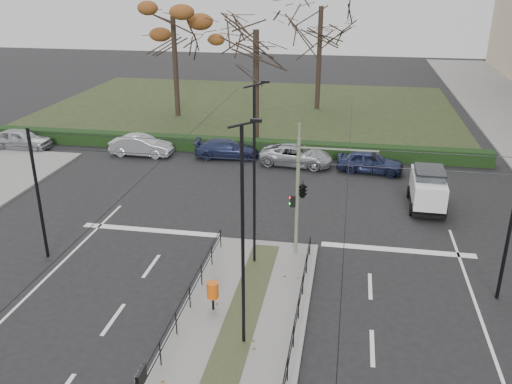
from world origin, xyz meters
TOP-DOWN VIEW (x-y plane):
  - ground at (0.00, 0.00)m, footprint 140.00×140.00m
  - median_island at (0.00, -2.50)m, footprint 4.40×15.00m
  - park at (-6.00, 32.00)m, footprint 38.00×26.00m
  - hedge at (-6.00, 18.60)m, footprint 38.00×1.00m
  - median_railing at (0.00, -2.60)m, footprint 4.14×13.24m
  - catenary at (0.00, 1.62)m, footprint 20.00×34.00m
  - traffic_light at (1.71, 4.15)m, footprint 3.66×2.07m
  - litter_bin at (-1.16, -0.92)m, footprint 0.45×0.45m
  - info_panel at (-1.51, -7.01)m, footprint 0.12×0.56m
  - streetlamp_median_near at (0.36, -2.59)m, footprint 0.66×0.13m
  - streetlamp_median_far at (-0.28, 3.00)m, footprint 0.66×0.14m
  - parked_car_first at (-20.00, 16.61)m, footprint 4.44×1.81m
  - parked_car_second at (-10.81, 16.75)m, footprint 4.34×1.54m
  - parked_car_third at (-4.82, 17.28)m, footprint 4.57×2.27m
  - parked_car_fourth at (0.09, 16.57)m, footprint 5.03×2.72m
  - white_van at (7.83, 10.81)m, footprint 1.96×4.03m
  - rust_tree at (-11.76, 27.99)m, footprint 7.04×7.04m
  - bare_tree_center at (0.31, 32.84)m, footprint 8.13×8.13m
  - bare_tree_near at (-3.49, 21.44)m, footprint 6.56×6.56m
  - parked_car_fifth at (4.89, 16.01)m, footprint 4.34×2.15m

SIDE VIEW (x-z plane):
  - ground at x=0.00m, z-range 0.00..0.00m
  - park at x=-6.00m, z-range 0.00..0.10m
  - median_island at x=0.00m, z-range 0.00..0.14m
  - hedge at x=-6.00m, z-range 0.00..1.00m
  - parked_car_third at x=-4.82m, z-range 0.00..1.28m
  - parked_car_fourth at x=0.09m, z-range 0.00..1.34m
  - parked_car_fifth at x=4.89m, z-range 0.00..1.42m
  - parked_car_second at x=-10.81m, z-range 0.00..1.43m
  - parked_car_first at x=-20.00m, z-range 0.00..1.51m
  - litter_bin at x=-1.16m, z-range 0.39..1.54m
  - median_railing at x=0.00m, z-range 0.52..1.44m
  - white_van at x=7.83m, z-range 0.05..2.25m
  - info_panel at x=-1.51m, z-range 0.76..2.92m
  - traffic_light at x=1.71m, z-range 0.58..5.96m
  - catenary at x=0.00m, z-range 0.42..6.42m
  - streetlamp_median_near at x=0.36m, z-range 0.21..8.05m
  - streetlamp_median_far at x=-0.28m, z-range 0.21..8.13m
  - bare_tree_near at x=-3.49m, z-range 2.23..13.02m
  - rust_tree at x=-11.76m, z-range 2.98..14.11m
  - bare_tree_center at x=0.31m, z-range 2.50..14.65m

